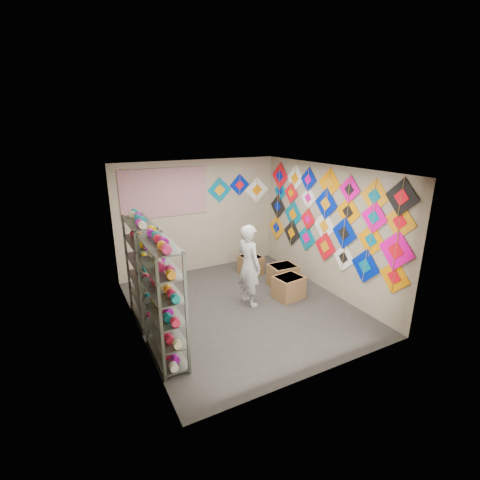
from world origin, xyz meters
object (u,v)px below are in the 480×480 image
shelf_rack_front (163,302)px  shopkeeper (249,265)px  shelf_rack_back (143,271)px  carton_b (283,275)px  carton_a (288,287)px  carton_c (251,265)px

shelf_rack_front → shopkeeper: (1.97, 0.93, -0.12)m
shelf_rack_front → shelf_rack_back: size_ratio=1.00×
shelf_rack_back → carton_b: (3.05, 0.02, -0.71)m
carton_a → carton_c: carton_a is taller
shelf_rack_back → shopkeeper: (1.97, -0.37, -0.12)m
shopkeeper → carton_b: size_ratio=2.82×
shelf_rack_front → carton_a: shelf_rack_front is taller
carton_c → carton_a: bearing=-97.1°
shelf_rack_front → shopkeeper: 2.18m
shelf_rack_front → carton_c: shelf_rack_front is taller
shopkeeper → carton_a: (0.85, -0.18, -0.59)m
shelf_rack_front → carton_b: shelf_rack_front is taller
shelf_rack_front → carton_b: size_ratio=3.23×
shopkeeper → carton_c: shopkeeper is taller
carton_a → shelf_rack_front: bearing=-172.4°
carton_b → shopkeeper: bearing=-158.2°
shelf_rack_front → shelf_rack_back: 1.30m
carton_a → carton_b: size_ratio=0.97×
carton_a → carton_c: 1.47m
shelf_rack_back → carton_a: size_ratio=3.34×
carton_b → carton_c: 0.96m
shelf_rack_back → carton_a: 2.95m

